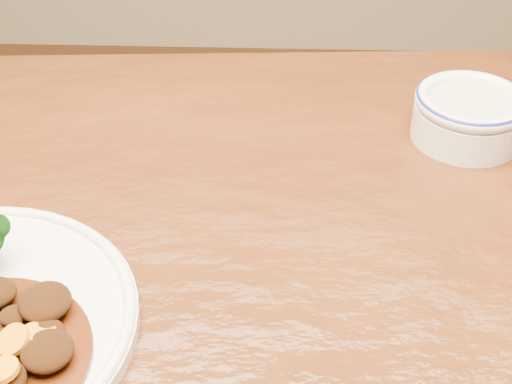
{
  "coord_description": "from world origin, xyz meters",
  "views": [
    {
      "loc": [
        0.06,
        -0.47,
        1.21
      ],
      "look_at": [
        0.04,
        0.1,
        0.77
      ],
      "focal_mm": 50.0,
      "sensor_mm": 36.0,
      "label": 1
    }
  ],
  "objects": [
    {
      "name": "dining_table",
      "position": [
        0.0,
        0.0,
        0.67
      ],
      "size": [
        1.55,
        0.99,
        0.75
      ],
      "rotation": [
        0.0,
        0.0,
        0.06
      ],
      "color": "#4C250D",
      "rests_on": "ground"
    },
    {
      "name": "dip_bowl",
      "position": [
        0.28,
        0.24,
        0.78
      ],
      "size": [
        0.13,
        0.13,
        0.06
      ],
      "rotation": [
        0.0,
        0.0,
        -0.26
      ],
      "color": "white",
      "rests_on": "dining_table"
    }
  ]
}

